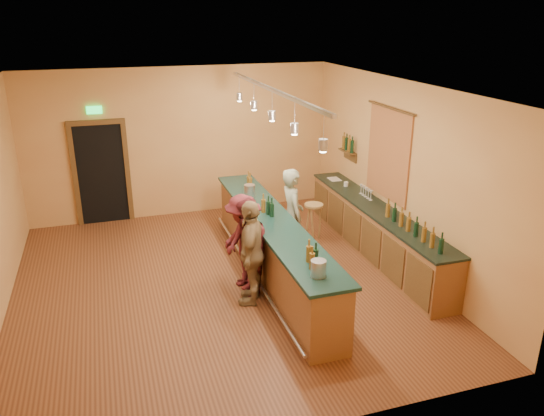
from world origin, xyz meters
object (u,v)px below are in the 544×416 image
object	(u,v)px
bar_stool	(314,211)
customer_b	(252,252)
bartender	(292,215)
customer_c	(244,242)
customer_a	(247,248)
tasting_bar	(272,243)
back_counter	(376,231)

from	to	relation	value
bar_stool	customer_b	bearing A→B (deg)	-133.22
bartender	customer_c	bearing A→B (deg)	127.17
customer_a	customer_c	size ratio (longest dim) A/B	1.00
customer_c	bar_stool	distance (m)	2.29
bartender	customer_b	xyz separation A→B (m)	(-1.10, -1.25, -0.02)
tasting_bar	bar_stool	xyz separation A→B (m)	(1.24, 1.20, 0.00)
back_counter	customer_a	distance (m)	2.69
customer_b	bar_stool	distance (m)	2.61
customer_b	bar_stool	world-z (taller)	customer_b
back_counter	bartender	distance (m)	1.58
customer_a	bartender	bearing A→B (deg)	131.71
bartender	customer_b	size ratio (longest dim) A/B	1.02
back_counter	customer_a	xyz separation A→B (m)	(-2.59, -0.63, 0.31)
customer_a	customer_b	distance (m)	0.25
customer_b	tasting_bar	bearing A→B (deg)	166.29
bartender	customer_a	world-z (taller)	bartender
bartender	customer_a	distance (m)	1.48
bartender	customer_a	xyz separation A→B (m)	(-1.10, -1.00, -0.06)
customer_b	customer_c	distance (m)	0.48
back_counter	tasting_bar	distance (m)	2.06
tasting_bar	customer_b	distance (m)	0.92
back_counter	customer_c	size ratio (longest dim) A/B	2.87
bar_stool	bartender	bearing A→B (deg)	-136.38
back_counter	tasting_bar	world-z (taller)	tasting_bar
customer_b	bar_stool	size ratio (longest dim) A/B	2.21
customer_c	bar_stool	size ratio (longest dim) A/B	2.11
tasting_bar	customer_a	size ratio (longest dim) A/B	3.21
back_counter	tasting_bar	size ratio (longest dim) A/B	0.89
customer_a	customer_b	xyz separation A→B (m)	(0.00, -0.25, 0.04)
bartender	bar_stool	bearing A→B (deg)	-44.24
bartender	bar_stool	distance (m)	0.98
back_counter	customer_a	bearing A→B (deg)	-166.38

